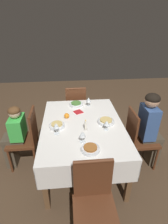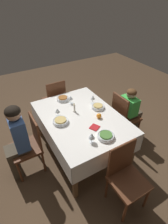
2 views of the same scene
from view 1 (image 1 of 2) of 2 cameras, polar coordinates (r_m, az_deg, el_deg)
ground_plane at (r=2.86m, az=-0.45°, el=-16.09°), size 8.00×8.00×0.00m
dining_table at (r=2.45m, az=-0.50°, el=-5.43°), size 1.52×1.10×0.72m
chair_north at (r=2.66m, az=17.27°, el=-7.60°), size 0.40×0.41×0.91m
chair_south at (r=2.67m, az=-18.17°, el=-7.52°), size 0.40×0.41×0.91m
chair_west at (r=3.39m, az=-2.68°, el=2.14°), size 0.41×0.40×0.91m
chair_east at (r=1.83m, az=3.34°, el=-27.13°), size 0.41×0.40×0.91m
person_adult_denim at (r=2.63m, az=20.84°, el=-4.47°), size 0.30×0.34×1.16m
person_child_green at (r=2.69m, az=-21.77°, el=-6.91°), size 0.30×0.33×0.98m
bowl_north at (r=2.42m, az=7.16°, el=-2.97°), size 0.23×0.23×0.06m
wine_glass_north at (r=2.25m, az=7.42°, el=-3.66°), size 0.07×0.07×0.14m
bowl_south at (r=2.35m, az=-8.83°, el=-4.25°), size 0.20×0.20×0.06m
wine_glass_south at (r=2.17m, az=-9.11°, el=-4.52°), size 0.07×0.07×0.16m
bowl_west at (r=2.88m, az=-2.60°, el=2.62°), size 0.22×0.22×0.06m
wine_glass_west at (r=2.84m, az=1.50°, el=3.96°), size 0.08×0.08×0.15m
bowl_east at (r=1.94m, az=2.10°, el=-11.88°), size 0.21×0.21×0.06m
wine_glass_east at (r=2.02m, az=-0.48°, el=-7.36°), size 0.07×0.07×0.15m
candle_centerpiece at (r=2.25m, az=0.51°, el=-4.55°), size 0.05×0.05×0.16m
orange_fruit at (r=2.53m, az=-5.68°, el=-1.21°), size 0.08×0.08×0.08m
napkin_red_folded at (r=2.68m, az=-1.88°, el=0.04°), size 0.16×0.16×0.01m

